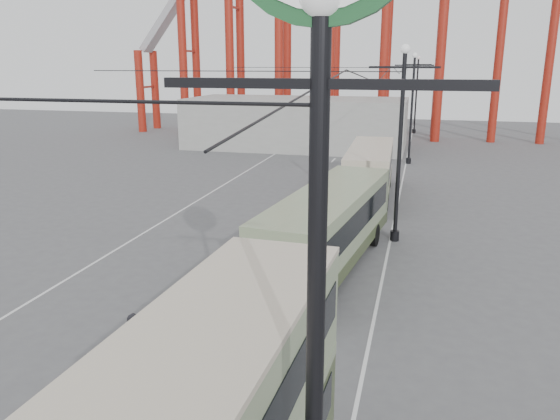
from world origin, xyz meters
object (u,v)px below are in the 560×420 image
(lamp_post_near, at_px, (319,130))
(single_decker_cream, at_px, (370,169))
(pedestrian, at_px, (135,346))
(single_decker_green, at_px, (329,225))

(lamp_post_near, height_order, single_decker_cream, lamp_post_near)
(single_decker_cream, xyz_separation_m, pedestrian, (-4.16, -23.07, -0.88))
(pedestrian, bearing_deg, lamp_post_near, 124.89)
(lamp_post_near, relative_size, single_decker_cream, 1.02)
(lamp_post_near, distance_m, pedestrian, 11.57)
(pedestrian, bearing_deg, single_decker_cream, -108.05)
(single_decker_green, height_order, single_decker_cream, single_decker_green)
(single_decker_cream, bearing_deg, lamp_post_near, -88.02)
(single_decker_cream, height_order, pedestrian, single_decker_cream)
(single_decker_green, relative_size, single_decker_cream, 1.13)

